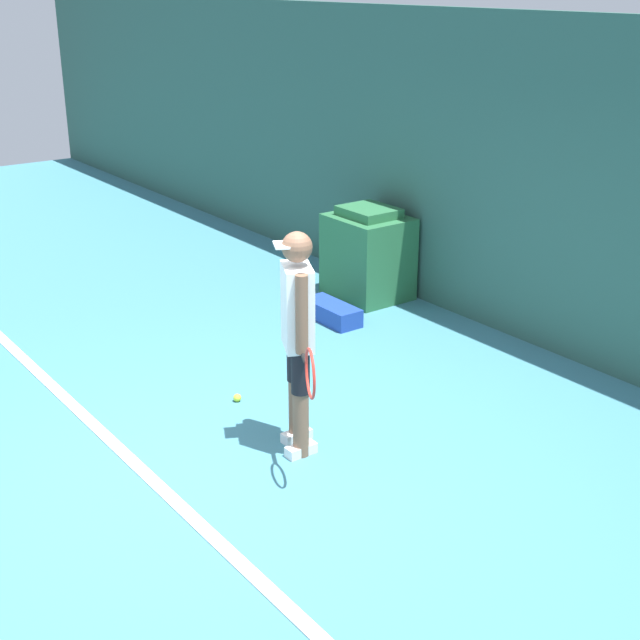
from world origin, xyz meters
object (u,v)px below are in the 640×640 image
object	(u,v)px
tennis_ball	(237,398)
equipment_bag	(332,312)
covered_chair	(368,255)
tennis_player	(298,333)

from	to	relation	value
tennis_ball	equipment_bag	bearing A→B (deg)	119.95
tennis_ball	equipment_bag	size ratio (longest dim) A/B	0.10
covered_chair	equipment_bag	distance (m)	0.95
tennis_player	covered_chair	world-z (taller)	tennis_player
tennis_player	equipment_bag	size ratio (longest dim) A/B	2.44
equipment_bag	covered_chair	bearing A→B (deg)	115.32
covered_chair	equipment_bag	world-z (taller)	covered_chair
tennis_player	equipment_bag	distance (m)	2.82
equipment_bag	tennis_ball	bearing A→B (deg)	-60.05
tennis_player	equipment_bag	xyz separation A→B (m)	(-1.98, 1.81, -0.85)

